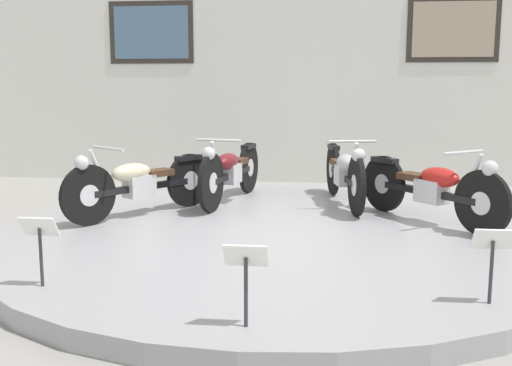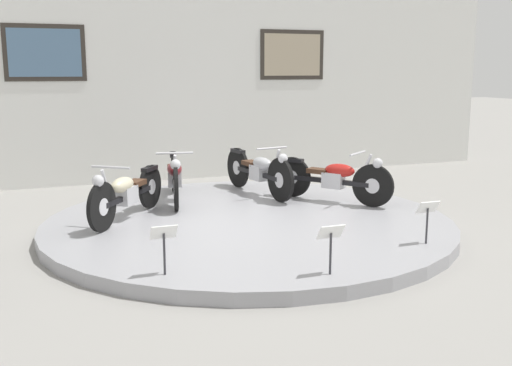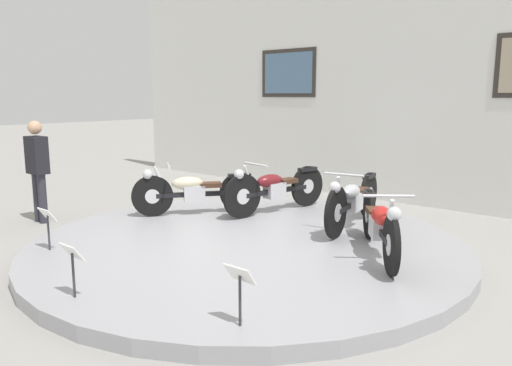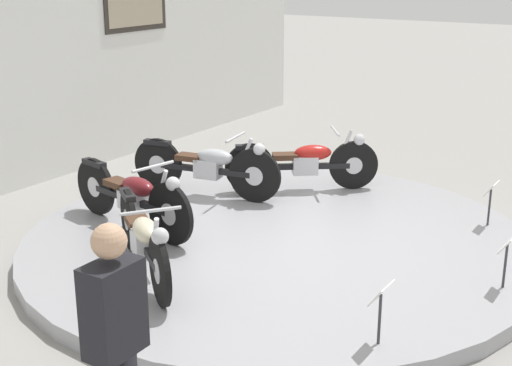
{
  "view_description": "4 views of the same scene",
  "coord_description": "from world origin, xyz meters",
  "px_view_note": "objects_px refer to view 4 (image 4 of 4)",
  "views": [
    {
      "loc": [
        0.44,
        -5.75,
        1.57
      ],
      "look_at": [
        -0.26,
        0.42,
        0.56
      ],
      "focal_mm": 42.0,
      "sensor_mm": 36.0,
      "label": 1
    },
    {
      "loc": [
        -2.66,
        -7.45,
        2.17
      ],
      "look_at": [
        0.21,
        0.29,
        0.58
      ],
      "focal_mm": 42.0,
      "sensor_mm": 36.0,
      "label": 2
    },
    {
      "loc": [
        4.07,
        -4.62,
        1.99
      ],
      "look_at": [
        0.14,
        0.01,
        0.91
      ],
      "focal_mm": 35.0,
      "sensor_mm": 36.0,
      "label": 3
    },
    {
      "loc": [
        -6.2,
        -3.69,
        3.02
      ],
      "look_at": [
        0.01,
        0.28,
        0.7
      ],
      "focal_mm": 50.0,
      "sensor_mm": 36.0,
      "label": 4
    }
  ],
  "objects_px": {
    "info_placard_front_left": "(381,301)",
    "info_placard_front_centre": "(507,250)",
    "motorcycle_cream": "(144,238)",
    "visitor_standing": "(115,335)",
    "motorcycle_red": "(305,161)",
    "motorcycle_maroon": "(133,195)",
    "info_placard_front_right": "(491,194)",
    "motorcycle_silver": "(208,165)"
  },
  "relations": [
    {
      "from": "info_placard_front_left",
      "to": "info_placard_front_centre",
      "type": "height_order",
      "value": "same"
    },
    {
      "from": "motorcycle_cream",
      "to": "info_placard_front_centre",
      "type": "xyz_separation_m",
      "value": [
        1.56,
        -2.92,
        -0.01
      ]
    },
    {
      "from": "visitor_standing",
      "to": "motorcycle_red",
      "type": "bearing_deg",
      "value": 16.45
    },
    {
      "from": "motorcycle_maroon",
      "to": "info_placard_front_right",
      "type": "distance_m",
      "value": 3.97
    },
    {
      "from": "motorcycle_red",
      "to": "info_placard_front_centre",
      "type": "relative_size",
      "value": 3.15
    },
    {
      "from": "motorcycle_cream",
      "to": "info_placard_front_right",
      "type": "relative_size",
      "value": 3.17
    },
    {
      "from": "info_placard_front_left",
      "to": "motorcycle_maroon",
      "type": "bearing_deg",
      "value": 75.52
    },
    {
      "from": "info_placard_front_right",
      "to": "info_placard_front_centre",
      "type": "bearing_deg",
      "value": -160.03
    },
    {
      "from": "info_placard_front_left",
      "to": "info_placard_front_centre",
      "type": "xyz_separation_m",
      "value": [
        1.54,
        -0.56,
        0.0
      ]
    },
    {
      "from": "motorcycle_red",
      "to": "visitor_standing",
      "type": "bearing_deg",
      "value": -163.55
    },
    {
      "from": "motorcycle_cream",
      "to": "visitor_standing",
      "type": "height_order",
      "value": "visitor_standing"
    },
    {
      "from": "motorcycle_silver",
      "to": "visitor_standing",
      "type": "bearing_deg",
      "value": -150.14
    },
    {
      "from": "motorcycle_silver",
      "to": "info_placard_front_centre",
      "type": "bearing_deg",
      "value": -100.25
    },
    {
      "from": "motorcycle_maroon",
      "to": "motorcycle_silver",
      "type": "relative_size",
      "value": 1.0
    },
    {
      "from": "info_placard_front_centre",
      "to": "info_placard_front_right",
      "type": "height_order",
      "value": "same"
    },
    {
      "from": "info_placard_front_right",
      "to": "motorcycle_maroon",
      "type": "bearing_deg",
      "value": 124.29
    },
    {
      "from": "info_placard_front_right",
      "to": "motorcycle_silver",
      "type": "bearing_deg",
      "value": 104.49
    },
    {
      "from": "motorcycle_silver",
      "to": "info_placard_front_left",
      "type": "xyz_separation_m",
      "value": [
        -2.23,
        -3.28,
        -0.03
      ]
    },
    {
      "from": "motorcycle_silver",
      "to": "info_placard_front_centre",
      "type": "height_order",
      "value": "motorcycle_silver"
    },
    {
      "from": "motorcycle_maroon",
      "to": "motorcycle_silver",
      "type": "bearing_deg",
      "value": 0.0
    },
    {
      "from": "motorcycle_red",
      "to": "visitor_standing",
      "type": "xyz_separation_m",
      "value": [
        -5.06,
        -1.49,
        0.36
      ]
    },
    {
      "from": "motorcycle_cream",
      "to": "motorcycle_red",
      "type": "distance_m",
      "value": 3.12
    },
    {
      "from": "motorcycle_maroon",
      "to": "motorcycle_silver",
      "type": "distance_m",
      "value": 1.39
    },
    {
      "from": "motorcycle_cream",
      "to": "info_placard_front_left",
      "type": "height_order",
      "value": "motorcycle_cream"
    },
    {
      "from": "motorcycle_maroon",
      "to": "info_placard_front_left",
      "type": "height_order",
      "value": "motorcycle_maroon"
    },
    {
      "from": "motorcycle_silver",
      "to": "info_placard_front_right",
      "type": "distance_m",
      "value": 3.39
    },
    {
      "from": "motorcycle_maroon",
      "to": "motorcycle_silver",
      "type": "xyz_separation_m",
      "value": [
        1.39,
        0.0,
        0.0
      ]
    },
    {
      "from": "motorcycle_cream",
      "to": "visitor_standing",
      "type": "xyz_separation_m",
      "value": [
        -1.94,
        -1.49,
        0.36
      ]
    },
    {
      "from": "info_placard_front_centre",
      "to": "info_placard_front_right",
      "type": "bearing_deg",
      "value": 19.97
    },
    {
      "from": "motorcycle_maroon",
      "to": "info_placard_front_right",
      "type": "bearing_deg",
      "value": -55.71
    },
    {
      "from": "info_placard_front_right",
      "to": "visitor_standing",
      "type": "relative_size",
      "value": 0.32
    },
    {
      "from": "info_placard_front_left",
      "to": "visitor_standing",
      "type": "distance_m",
      "value": 2.17
    },
    {
      "from": "motorcycle_maroon",
      "to": "motorcycle_red",
      "type": "relative_size",
      "value": 1.24
    },
    {
      "from": "motorcycle_cream",
      "to": "motorcycle_red",
      "type": "height_order",
      "value": "motorcycle_red"
    },
    {
      "from": "info_placard_front_centre",
      "to": "motorcycle_silver",
      "type": "bearing_deg",
      "value": 79.75
    },
    {
      "from": "motorcycle_silver",
      "to": "motorcycle_red",
      "type": "bearing_deg",
      "value": -46.46
    },
    {
      "from": "motorcycle_red",
      "to": "info_placard_front_left",
      "type": "bearing_deg",
      "value": -142.68
    },
    {
      "from": "motorcycle_maroon",
      "to": "info_placard_front_centre",
      "type": "relative_size",
      "value": 3.89
    },
    {
      "from": "motorcycle_cream",
      "to": "info_placard_front_right",
      "type": "height_order",
      "value": "motorcycle_cream"
    },
    {
      "from": "motorcycle_cream",
      "to": "motorcycle_silver",
      "type": "distance_m",
      "value": 2.43
    },
    {
      "from": "info_placard_front_left",
      "to": "info_placard_front_centre",
      "type": "distance_m",
      "value": 1.64
    },
    {
      "from": "info_placard_front_left",
      "to": "info_placard_front_centre",
      "type": "relative_size",
      "value": 1.0
    }
  ]
}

